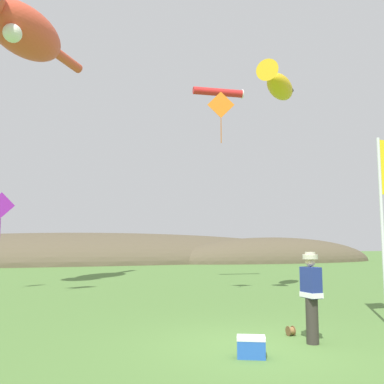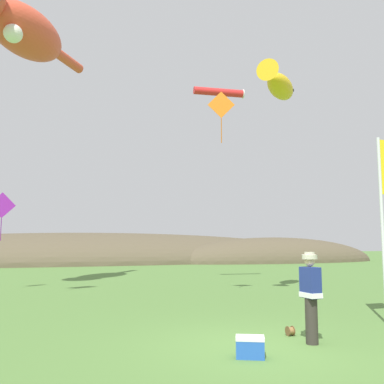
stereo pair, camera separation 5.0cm
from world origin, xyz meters
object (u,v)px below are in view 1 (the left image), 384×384
picnic_cooler (251,347)px  kite_spool (291,331)px  kite_giant_cat (16,26)px  kite_tube_streamer (219,92)px  kite_diamond_violet (1,206)px  kite_diamond_orange (221,106)px  festival_attendant (311,294)px  kite_fish_windsock (278,84)px

picnic_cooler → kite_spool: bearing=39.3°
kite_spool → kite_giant_cat: 16.08m
kite_tube_streamer → kite_diamond_violet: kite_tube_streamer is taller
picnic_cooler → kite_diamond_orange: 9.64m
kite_giant_cat → kite_diamond_violet: (-0.25, 0.40, -7.44)m
kite_spool → picnic_cooler: picnic_cooler is taller
kite_spool → kite_diamond_violet: kite_diamond_violet is taller
kite_spool → festival_attendant: bearing=-88.6°
festival_attendant → picnic_cooler: (-1.58, -0.50, -0.77)m
kite_fish_windsock → kite_diamond_violet: 11.84m
picnic_cooler → kite_giant_cat: 16.32m
kite_fish_windsock → festival_attendant: bearing=-115.8°
picnic_cooler → kite_fish_windsock: kite_fish_windsock is taller
festival_attendant → kite_diamond_violet: kite_diamond_violet is taller
kite_diamond_violet → festival_attendant: bearing=-58.9°
kite_fish_windsock → kite_diamond_violet: bearing=152.3°
kite_spool → kite_diamond_violet: size_ratio=0.10×
kite_tube_streamer → kite_diamond_orange: (-1.84, -4.64, -2.27)m
kite_spool → kite_fish_windsock: (2.98, 5.36, 7.70)m
kite_fish_windsock → kite_tube_streamer: size_ratio=1.09×
kite_spool → kite_diamond_orange: kite_diamond_orange is taller
festival_attendant → kite_fish_windsock: bearing=64.2°
kite_diamond_orange → kite_giant_cat: bearing=147.1°
picnic_cooler → kite_diamond_violet: 13.23m
kite_spool → kite_tube_streamer: 13.68m
kite_diamond_orange → kite_fish_windsock: bearing=-1.2°
kite_diamond_violet → kite_fish_windsock: bearing=-27.7°
kite_diamond_orange → kite_spool: bearing=-97.4°
festival_attendant → kite_spool: 1.15m
kite_diamond_violet → kite_giant_cat: bearing=-58.0°
kite_giant_cat → kite_tube_streamer: (9.04, -0.01, -1.81)m
kite_diamond_violet → kite_diamond_orange: 9.61m
kite_giant_cat → kite_diamond_orange: bearing=-32.9°
kite_tube_streamer → kite_diamond_violet: 10.87m
picnic_cooler → kite_fish_windsock: 11.07m
kite_diamond_violet → kite_diamond_orange: (7.45, -5.06, 3.36)m
kite_fish_windsock → kite_giant_cat: bearing=153.6°
kite_spool → kite_fish_windsock: size_ratio=0.08×
kite_spool → kite_diamond_violet: (-6.75, 10.47, 3.29)m
festival_attendant → kite_diamond_violet: (-6.77, 11.24, 2.44)m
kite_giant_cat → kite_fish_windsock: kite_giant_cat is taller
kite_spool → kite_diamond_orange: (0.70, 5.41, 6.65)m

